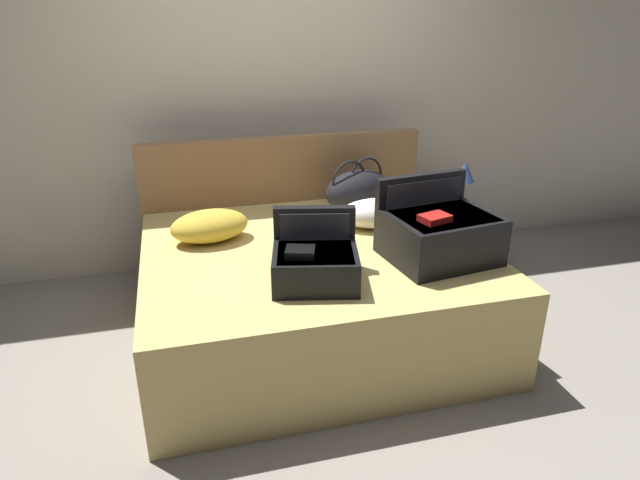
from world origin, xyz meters
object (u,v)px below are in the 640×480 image
object	(u,v)px
hard_case_medium	(315,261)
table_lamp	(464,176)
hard_case_large	(439,232)
pillow_near_headboard	(210,226)
bed	(315,292)
nightstand	(457,243)
pillow_center_head	(379,213)
duffel_bag	(357,189)

from	to	relation	value
hard_case_medium	table_lamp	distance (m)	1.66
hard_case_large	pillow_near_headboard	world-z (taller)	hard_case_large
bed	hard_case_medium	world-z (taller)	hard_case_medium
nightstand	pillow_center_head	bearing A→B (deg)	-154.92
duffel_bag	nightstand	bearing A→B (deg)	-0.30
bed	pillow_near_headboard	size ratio (longest dim) A/B	4.22
hard_case_large	pillow_near_headboard	distance (m)	1.32
duffel_bag	hard_case_large	bearing A→B (deg)	-78.93
bed	hard_case_medium	distance (m)	0.57
duffel_bag	pillow_center_head	xyz separation A→B (m)	(0.02, -0.36, -0.05)
duffel_bag	pillow_near_headboard	bearing A→B (deg)	-162.53
hard_case_medium	pillow_near_headboard	world-z (taller)	hard_case_medium
pillow_near_headboard	nightstand	xyz separation A→B (m)	(1.81, 0.32, -0.44)
pillow_center_head	table_lamp	size ratio (longest dim) A/B	1.30
hard_case_medium	pillow_near_headboard	xyz separation A→B (m)	(-0.47, 0.67, -0.02)
bed	table_lamp	size ratio (longest dim) A/B	4.96
hard_case_medium	table_lamp	world-z (taller)	hard_case_medium
pillow_near_headboard	hard_case_large	bearing A→B (deg)	-25.52
duffel_bag	pillow_center_head	bearing A→B (deg)	-86.10
duffel_bag	hard_case_medium	bearing A→B (deg)	-119.07
duffel_bag	pillow_center_head	size ratio (longest dim) A/B	1.11
hard_case_medium	duffel_bag	bearing A→B (deg)	73.90
bed	nightstand	world-z (taller)	bed
bed	table_lamp	xyz separation A→B (m)	(1.24, 0.58, 0.46)
duffel_bag	bed	bearing A→B (deg)	-127.53
duffel_bag	nightstand	size ratio (longest dim) A/B	1.23
hard_case_large	nightstand	world-z (taller)	hard_case_large
nightstand	table_lamp	size ratio (longest dim) A/B	1.17
hard_case_large	table_lamp	size ratio (longest dim) A/B	1.59
hard_case_large	pillow_center_head	size ratio (longest dim) A/B	1.22
hard_case_medium	nightstand	size ratio (longest dim) A/B	1.09
bed	hard_case_medium	xyz separation A→B (m)	(-0.10, -0.40, 0.40)
hard_case_large	duffel_bag	xyz separation A→B (m)	(-0.17, 0.89, -0.02)
pillow_center_head	table_lamp	bearing A→B (deg)	25.08
hard_case_medium	pillow_near_headboard	distance (m)	0.81
pillow_near_headboard	table_lamp	xyz separation A→B (m)	(1.81, 0.32, 0.08)
duffel_bag	table_lamp	distance (m)	0.80
hard_case_medium	bed	bearing A→B (deg)	89.10
hard_case_large	nightstand	size ratio (longest dim) A/B	1.36
bed	hard_case_medium	bearing A→B (deg)	-103.86
bed	duffel_bag	world-z (taller)	duffel_bag
duffel_bag	pillow_near_headboard	size ratio (longest dim) A/B	1.23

